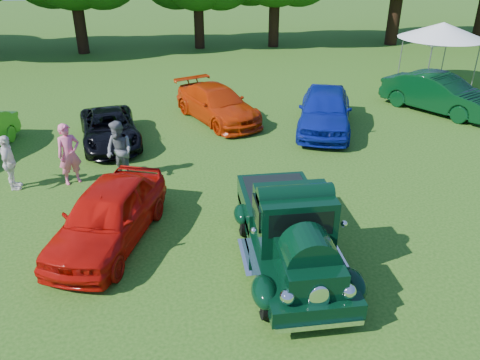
{
  "coord_description": "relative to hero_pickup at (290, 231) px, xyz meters",
  "views": [
    {
      "loc": [
        -0.97,
        -9.48,
        6.85
      ],
      "look_at": [
        0.56,
        1.71,
        1.1
      ],
      "focal_mm": 35.0,
      "sensor_mm": 36.0,
      "label": 1
    }
  ],
  "objects": [
    {
      "name": "back_car_blue",
      "position": [
        3.44,
        8.5,
        -0.0
      ],
      "size": [
        3.54,
        5.44,
        1.72
      ],
      "primitive_type": "imported",
      "rotation": [
        0.0,
        0.0,
        -0.33
      ],
      "color": "#0D1E93",
      "rests_on": "ground"
    },
    {
      "name": "ground",
      "position": [
        -1.43,
        0.58,
        -0.86
      ],
      "size": [
        120.0,
        120.0,
        0.0
      ],
      "primitive_type": "plane",
      "color": "#225113",
      "rests_on": "ground"
    },
    {
      "name": "hero_pickup",
      "position": [
        0.0,
        0.0,
        0.0
      ],
      "size": [
        2.37,
        5.1,
        1.99
      ],
      "color": "black",
      "rests_on": "ground"
    },
    {
      "name": "canopy_tent",
      "position": [
        11.19,
        14.14,
        1.97
      ],
      "size": [
        4.68,
        4.68,
        3.26
      ],
      "rotation": [
        0.0,
        0.0,
        0.08
      ],
      "color": "white",
      "rests_on": "ground"
    },
    {
      "name": "back_car_orange",
      "position": [
        -0.75,
        10.25,
        -0.15
      ],
      "size": [
        3.89,
        5.33,
        1.43
      ],
      "primitive_type": "imported",
      "rotation": [
        0.0,
        0.0,
        0.43
      ],
      "color": "#C22E06",
      "rests_on": "ground"
    },
    {
      "name": "spectator_white",
      "position": [
        -7.6,
        4.82,
        0.01
      ],
      "size": [
        0.55,
        1.07,
        1.75
      ],
      "primitive_type": "imported",
      "rotation": [
        0.0,
        0.0,
        1.69
      ],
      "color": "white",
      "rests_on": "ground"
    },
    {
      "name": "back_car_green",
      "position": [
        9.19,
        10.09,
        -0.03
      ],
      "size": [
        4.21,
        5.2,
        1.66
      ],
      "primitive_type": "imported",
      "rotation": [
        0.0,
        0.0,
        0.57
      ],
      "color": "black",
      "rests_on": "ground"
    },
    {
      "name": "spectator_grey",
      "position": [
        -4.33,
        5.04,
        0.11
      ],
      "size": [
        1.2,
        1.18,
        1.95
      ],
      "primitive_type": "imported",
      "rotation": [
        0.0,
        0.0,
        -0.73
      ],
      "color": "slate",
      "rests_on": "ground"
    },
    {
      "name": "spectator_pink",
      "position": [
        -5.86,
        5.0,
        0.12
      ],
      "size": [
        0.86,
        0.76,
        1.97
      ],
      "primitive_type": "imported",
      "rotation": [
        0.0,
        0.0,
        0.51
      ],
      "color": "pink",
      "rests_on": "ground"
    },
    {
      "name": "back_car_black",
      "position": [
        -5.02,
        8.18,
        -0.26
      ],
      "size": [
        2.81,
        4.67,
        1.21
      ],
      "primitive_type": "imported",
      "rotation": [
        0.0,
        0.0,
        0.19
      ],
      "color": "black",
      "rests_on": "ground"
    },
    {
      "name": "red_convertible",
      "position": [
        -4.31,
        1.48,
        -0.1
      ],
      "size": [
        3.16,
        4.85,
        1.54
      ],
      "primitive_type": "imported",
      "rotation": [
        0.0,
        0.0,
        -0.33
      ],
      "color": "red",
      "rests_on": "ground"
    }
  ]
}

